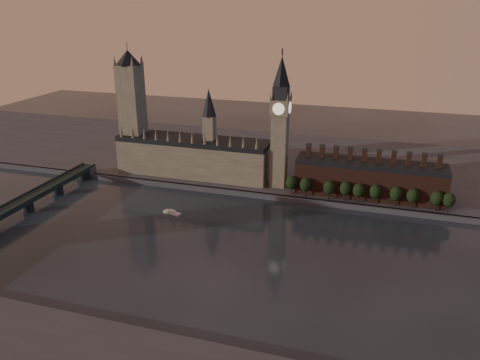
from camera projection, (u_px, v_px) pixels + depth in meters
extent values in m
plane|color=black|center=(222.00, 254.00, 282.95)|extent=(900.00, 900.00, 0.00)
cube|color=#4B4B50|center=(260.00, 196.00, 362.62)|extent=(900.00, 4.00, 4.00)
cube|color=#4B4B50|center=(284.00, 160.00, 443.00)|extent=(900.00, 180.00, 4.00)
cube|color=gray|center=(194.00, 159.00, 397.03)|extent=(130.00, 30.00, 28.00)
cube|color=black|center=(193.00, 140.00, 391.32)|extent=(130.00, 30.00, 4.00)
cube|color=gray|center=(210.00, 130.00, 383.64)|extent=(9.00, 9.00, 24.00)
cone|color=black|center=(209.00, 102.00, 375.43)|extent=(12.00, 12.00, 22.00)
cone|color=gray|center=(121.00, 131.00, 392.47)|extent=(2.60, 2.60, 10.00)
cone|color=gray|center=(133.00, 132.00, 389.53)|extent=(2.60, 2.60, 10.00)
cone|color=gray|center=(144.00, 133.00, 386.59)|extent=(2.60, 2.60, 10.00)
cone|color=gray|center=(156.00, 134.00, 383.66)|extent=(2.60, 2.60, 10.00)
cone|color=gray|center=(168.00, 135.00, 380.72)|extent=(2.60, 2.60, 10.00)
cone|color=gray|center=(180.00, 136.00, 377.78)|extent=(2.60, 2.60, 10.00)
cone|color=gray|center=(192.00, 137.00, 374.85)|extent=(2.60, 2.60, 10.00)
cone|color=gray|center=(205.00, 138.00, 371.91)|extent=(2.60, 2.60, 10.00)
cone|color=gray|center=(217.00, 139.00, 368.97)|extent=(2.60, 2.60, 10.00)
cone|color=gray|center=(230.00, 140.00, 366.03)|extent=(2.60, 2.60, 10.00)
cone|color=gray|center=(243.00, 142.00, 363.10)|extent=(2.60, 2.60, 10.00)
cone|color=gray|center=(257.00, 143.00, 360.16)|extent=(2.60, 2.60, 10.00)
cube|color=gray|center=(133.00, 118.00, 401.02)|extent=(18.00, 18.00, 90.00)
cone|color=black|center=(128.00, 57.00, 382.81)|extent=(24.00, 24.00, 12.00)
cylinder|color=#232326|center=(127.00, 50.00, 380.67)|extent=(0.50, 0.50, 12.00)
cone|color=gray|center=(114.00, 61.00, 378.57)|extent=(3.00, 3.00, 8.00)
cone|color=gray|center=(132.00, 61.00, 374.19)|extent=(3.00, 3.00, 8.00)
cone|color=gray|center=(124.00, 59.00, 392.86)|extent=(3.00, 3.00, 8.00)
cone|color=gray|center=(142.00, 59.00, 388.48)|extent=(3.00, 3.00, 8.00)
cube|color=gray|center=(279.00, 151.00, 366.67)|extent=(12.00, 12.00, 58.00)
cube|color=gray|center=(281.00, 107.00, 354.18)|extent=(14.00, 14.00, 12.00)
cube|color=#232326|center=(281.00, 93.00, 350.25)|extent=(11.00, 11.00, 10.00)
cone|color=black|center=(282.00, 71.00, 344.54)|extent=(13.00, 13.00, 22.00)
cylinder|color=#232326|center=(282.00, 52.00, 339.72)|extent=(1.00, 1.00, 5.00)
cylinder|color=beige|center=(279.00, 109.00, 347.75)|extent=(9.00, 0.50, 9.00)
cylinder|color=beige|center=(283.00, 105.00, 360.61)|extent=(9.00, 0.50, 9.00)
cylinder|color=beige|center=(271.00, 106.00, 356.15)|extent=(0.50, 9.00, 9.00)
cylinder|color=beige|center=(290.00, 108.00, 352.21)|extent=(0.50, 9.00, 9.00)
cone|color=gray|center=(271.00, 96.00, 346.94)|extent=(2.00, 2.00, 6.00)
cone|color=gray|center=(288.00, 97.00, 343.38)|extent=(2.00, 2.00, 6.00)
cone|color=gray|center=(275.00, 93.00, 358.55)|extent=(2.00, 2.00, 6.00)
cone|color=gray|center=(291.00, 94.00, 354.99)|extent=(2.00, 2.00, 6.00)
cube|color=#4B281C|center=(369.00, 181.00, 353.58)|extent=(110.00, 25.00, 24.00)
cube|color=black|center=(371.00, 164.00, 348.76)|extent=(110.00, 25.00, 3.00)
cube|color=#4B281C|center=(309.00, 151.00, 359.49)|extent=(3.50, 3.50, 9.00)
cube|color=#232326|center=(309.00, 144.00, 357.70)|extent=(4.20, 4.20, 1.00)
cube|color=#4B281C|center=(322.00, 152.00, 356.63)|extent=(3.50, 3.50, 9.00)
cube|color=#232326|center=(323.00, 146.00, 354.84)|extent=(4.20, 4.20, 1.00)
cube|color=#4B281C|center=(336.00, 153.00, 353.77)|extent=(3.50, 3.50, 9.00)
cube|color=#232326|center=(337.00, 147.00, 351.98)|extent=(4.20, 4.20, 1.00)
cube|color=#4B281C|center=(350.00, 154.00, 350.91)|extent=(3.50, 3.50, 9.00)
cube|color=#232326|center=(351.00, 148.00, 349.12)|extent=(4.20, 4.20, 1.00)
cube|color=#4B281C|center=(364.00, 156.00, 348.05)|extent=(3.50, 3.50, 9.00)
cube|color=#232326|center=(365.00, 149.00, 346.26)|extent=(4.20, 4.20, 1.00)
cube|color=#4B281C|center=(379.00, 157.00, 345.19)|extent=(3.50, 3.50, 9.00)
cube|color=#232326|center=(380.00, 150.00, 343.40)|extent=(4.20, 4.20, 1.00)
cube|color=#4B281C|center=(394.00, 158.00, 342.33)|extent=(3.50, 3.50, 9.00)
cube|color=#232326|center=(395.00, 152.00, 340.54)|extent=(4.20, 4.20, 1.00)
cube|color=#4B281C|center=(409.00, 159.00, 339.47)|extent=(3.50, 3.50, 9.00)
cube|color=#232326|center=(410.00, 153.00, 337.68)|extent=(4.20, 4.20, 1.00)
cube|color=#4B281C|center=(424.00, 161.00, 336.61)|extent=(3.50, 3.50, 9.00)
cube|color=#232326|center=(425.00, 154.00, 334.82)|extent=(4.20, 4.20, 1.00)
cube|color=#4B281C|center=(440.00, 162.00, 333.75)|extent=(3.50, 3.50, 9.00)
cube|color=#232326|center=(441.00, 155.00, 331.97)|extent=(4.20, 4.20, 1.00)
cylinder|color=black|center=(291.00, 190.00, 359.25)|extent=(0.80, 0.80, 6.00)
ellipsoid|color=black|center=(292.00, 183.00, 356.93)|extent=(8.60, 8.60, 10.75)
cylinder|color=black|center=(305.00, 193.00, 354.92)|extent=(0.80, 0.80, 6.00)
ellipsoid|color=black|center=(306.00, 185.00, 352.60)|extent=(8.60, 8.60, 10.75)
cylinder|color=black|center=(329.00, 196.00, 349.69)|extent=(0.80, 0.80, 6.00)
ellipsoid|color=black|center=(329.00, 187.00, 347.37)|extent=(8.60, 8.60, 10.75)
cylinder|color=black|center=(345.00, 197.00, 347.66)|extent=(0.80, 0.80, 6.00)
ellipsoid|color=black|center=(346.00, 189.00, 345.34)|extent=(8.60, 8.60, 10.75)
cylinder|color=black|center=(358.00, 199.00, 344.25)|extent=(0.80, 0.80, 6.00)
ellipsoid|color=black|center=(359.00, 190.00, 341.93)|extent=(8.60, 8.60, 10.75)
cylinder|color=black|center=(374.00, 200.00, 342.25)|extent=(0.80, 0.80, 6.00)
ellipsoid|color=black|center=(375.00, 192.00, 339.93)|extent=(8.60, 8.60, 10.75)
cylinder|color=black|center=(395.00, 202.00, 338.37)|extent=(0.80, 0.80, 6.00)
ellipsoid|color=black|center=(396.00, 194.00, 336.05)|extent=(8.60, 8.60, 10.75)
cylinder|color=black|center=(412.00, 204.00, 335.01)|extent=(0.80, 0.80, 6.00)
ellipsoid|color=black|center=(413.00, 196.00, 332.69)|extent=(8.60, 8.60, 10.75)
cylinder|color=black|center=(435.00, 207.00, 330.81)|extent=(0.80, 0.80, 6.00)
ellipsoid|color=black|center=(437.00, 198.00, 328.49)|extent=(8.60, 8.60, 10.75)
cylinder|color=black|center=(448.00, 208.00, 327.92)|extent=(0.80, 0.80, 6.00)
ellipsoid|color=black|center=(449.00, 200.00, 325.60)|extent=(8.60, 8.60, 10.75)
cube|color=black|center=(4.00, 212.00, 317.71)|extent=(12.00, 200.00, 2.50)
cube|color=black|center=(10.00, 210.00, 315.53)|extent=(1.00, 200.00, 1.30)
cube|color=#4B4B50|center=(86.00, 170.00, 403.27)|extent=(14.00, 8.00, 6.00)
cylinder|color=#232326|center=(28.00, 206.00, 339.19)|extent=(8.00, 8.00, 7.75)
cylinder|color=#232326|center=(58.00, 189.00, 369.55)|extent=(8.00, 8.00, 7.75)
cylinder|color=#232326|center=(83.00, 175.00, 399.92)|extent=(8.00, 8.00, 7.75)
cube|color=silver|center=(172.00, 213.00, 335.79)|extent=(14.33, 7.68, 1.57)
cube|color=silver|center=(172.00, 211.00, 335.30)|extent=(6.50, 4.50, 1.18)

